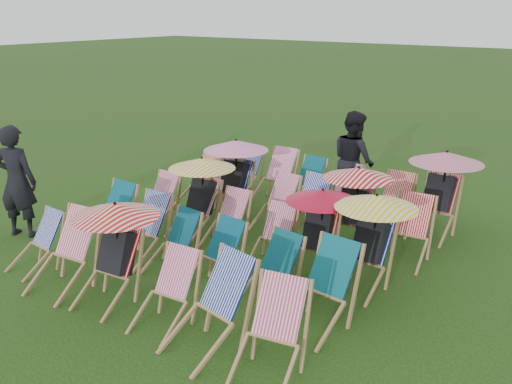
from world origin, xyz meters
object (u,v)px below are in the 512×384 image
Objects in this scene: person_rear at (353,160)px; deckchair_29 at (438,192)px; deckchair_5 at (269,335)px; deckchair_0 at (35,242)px; person_left at (17,181)px.

deckchair_29 is at bearing -158.90° from person_rear.
deckchair_29 is at bearing 79.22° from deckchair_5.
deckchair_5 is at bearing -90.23° from deckchair_29.
person_rear is (-1.74, 0.42, 0.17)m from deckchair_29.
deckchair_5 is 4.71m from deckchair_29.
deckchair_5 is at bearing 2.98° from deckchair_0.
deckchair_0 is 0.59× the size of deckchair_29.
person_left is 1.02× the size of person_rear.
deckchair_0 is 5.61m from person_rear.
deckchair_0 is at bearing -131.64° from deckchair_29.
deckchair_5 is at bearing 143.40° from person_rear.
person_rear is (3.69, 4.45, -0.01)m from person_left.
deckchair_0 is at bearing 168.35° from deckchair_5.
deckchair_0 is 6.20m from deckchair_29.
deckchair_29 is at bearing 52.44° from deckchair_0.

